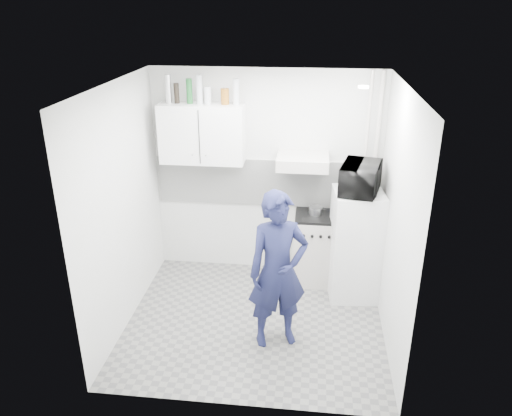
# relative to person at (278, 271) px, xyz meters

# --- Properties ---
(floor) EXTENTS (2.80, 2.80, 0.00)m
(floor) POSITION_rel_person_xyz_m (-0.27, 0.29, -0.84)
(floor) COLOR slate
(floor) RESTS_ON ground
(ceiling) EXTENTS (2.80, 2.80, 0.00)m
(ceiling) POSITION_rel_person_xyz_m (-0.27, 0.29, 1.76)
(ceiling) COLOR white
(ceiling) RESTS_ON wall_back
(wall_back) EXTENTS (2.80, 0.00, 2.80)m
(wall_back) POSITION_rel_person_xyz_m (-0.27, 1.54, 0.46)
(wall_back) COLOR silver
(wall_back) RESTS_ON floor
(wall_left) EXTENTS (0.00, 2.60, 2.60)m
(wall_left) POSITION_rel_person_xyz_m (-1.67, 0.29, 0.46)
(wall_left) COLOR silver
(wall_left) RESTS_ON floor
(wall_right) EXTENTS (0.00, 2.60, 2.60)m
(wall_right) POSITION_rel_person_xyz_m (1.13, 0.29, 0.46)
(wall_right) COLOR silver
(wall_right) RESTS_ON floor
(person) EXTENTS (0.71, 0.58, 1.67)m
(person) POSITION_rel_person_xyz_m (0.00, 0.00, 0.00)
(person) COLOR #16193C
(person) RESTS_ON floor
(stove) EXTENTS (0.54, 0.54, 0.87)m
(stove) POSITION_rel_person_xyz_m (0.38, 1.29, -0.40)
(stove) COLOR beige
(stove) RESTS_ON floor
(fridge) EXTENTS (0.60, 0.60, 1.33)m
(fridge) POSITION_rel_person_xyz_m (0.83, 0.99, -0.17)
(fridge) COLOR white
(fridge) RESTS_ON floor
(stove_top) EXTENTS (0.52, 0.52, 0.03)m
(stove_top) POSITION_rel_person_xyz_m (0.38, 1.29, 0.05)
(stove_top) COLOR black
(stove_top) RESTS_ON stove
(saucepan) EXTENTS (0.17, 0.17, 0.09)m
(saucepan) POSITION_rel_person_xyz_m (0.36, 1.30, 0.11)
(saucepan) COLOR silver
(saucepan) RESTS_ON stove_top
(microwave) EXTENTS (0.66, 0.52, 0.33)m
(microwave) POSITION_rel_person_xyz_m (0.83, 0.99, 0.66)
(microwave) COLOR black
(microwave) RESTS_ON fridge
(bottle_a) EXTENTS (0.08, 0.08, 0.32)m
(bottle_a) POSITION_rel_person_xyz_m (-1.40, 1.37, 1.53)
(bottle_a) COLOR silver
(bottle_a) RESTS_ON upper_cabinet
(bottle_b) EXTENTS (0.06, 0.06, 0.23)m
(bottle_b) POSITION_rel_person_xyz_m (-1.30, 1.37, 1.48)
(bottle_b) COLOR black
(bottle_b) RESTS_ON upper_cabinet
(bottle_c) EXTENTS (0.07, 0.07, 0.29)m
(bottle_c) POSITION_rel_person_xyz_m (-1.15, 1.37, 1.51)
(bottle_c) COLOR #144C1E
(bottle_c) RESTS_ON upper_cabinet
(bottle_d) EXTENTS (0.07, 0.07, 0.33)m
(bottle_d) POSITION_rel_person_xyz_m (-1.03, 1.37, 1.53)
(bottle_d) COLOR #B2B7BC
(bottle_d) RESTS_ON upper_cabinet
(canister_a) EXTENTS (0.08, 0.08, 0.20)m
(canister_a) POSITION_rel_person_xyz_m (-0.94, 1.37, 1.46)
(canister_a) COLOR #B2B7BC
(canister_a) RESTS_ON upper_cabinet
(canister_b) EXTENTS (0.10, 0.10, 0.18)m
(canister_b) POSITION_rel_person_xyz_m (-0.73, 1.37, 1.46)
(canister_b) COLOR brown
(canister_b) RESTS_ON upper_cabinet
(bottle_e) EXTENTS (0.07, 0.07, 0.29)m
(bottle_e) POSITION_rel_person_xyz_m (-0.61, 1.37, 1.51)
(bottle_e) COLOR #B2B7BC
(bottle_e) RESTS_ON upper_cabinet
(upper_cabinet) EXTENTS (1.00, 0.35, 0.70)m
(upper_cabinet) POSITION_rel_person_xyz_m (-1.02, 1.37, 1.01)
(upper_cabinet) COLOR white
(upper_cabinet) RESTS_ON wall_back
(range_hood) EXTENTS (0.60, 0.50, 0.14)m
(range_hood) POSITION_rel_person_xyz_m (0.18, 1.29, 0.73)
(range_hood) COLOR beige
(range_hood) RESTS_ON wall_back
(backsplash) EXTENTS (2.74, 0.03, 0.60)m
(backsplash) POSITION_rel_person_xyz_m (-0.27, 1.53, 0.36)
(backsplash) COLOR white
(backsplash) RESTS_ON wall_back
(pipe_a) EXTENTS (0.05, 0.05, 2.60)m
(pipe_a) POSITION_rel_person_xyz_m (1.03, 1.46, 0.46)
(pipe_a) COLOR beige
(pipe_a) RESTS_ON floor
(pipe_b) EXTENTS (0.04, 0.04, 2.60)m
(pipe_b) POSITION_rel_person_xyz_m (0.91, 1.46, 0.46)
(pipe_b) COLOR beige
(pipe_b) RESTS_ON floor
(ceiling_spot_fixture) EXTENTS (0.10, 0.10, 0.02)m
(ceiling_spot_fixture) POSITION_rel_person_xyz_m (0.73, 0.49, 1.73)
(ceiling_spot_fixture) COLOR white
(ceiling_spot_fixture) RESTS_ON ceiling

